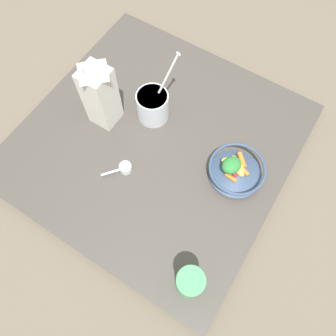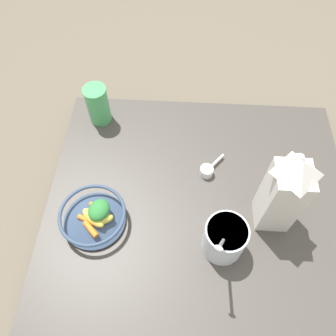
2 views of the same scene
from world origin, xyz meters
The scene contains 7 objects.
ground_plane centered at (0.00, 0.00, 0.00)m, with size 6.00×6.00×0.00m, color #665B4C.
countertop centered at (0.00, 0.00, 0.02)m, with size 0.90×0.90×0.04m.
fruit_bowl centered at (0.29, 0.03, 0.08)m, with size 0.19×0.19×0.08m.
milk_carton centered at (-0.20, -0.02, 0.18)m, with size 0.09×0.09×0.29m.
yogurt_tub centered at (-0.06, 0.08, 0.10)m, with size 0.11×0.16×0.26m.
drinking_cup centered at (0.34, -0.36, 0.11)m, with size 0.08×0.08×0.14m.
measuring_scoop centered at (-0.03, -0.15, 0.05)m, with size 0.08×0.09×0.03m.
Camera 1 is at (0.33, -0.45, 1.05)m, focal length 35.00 mm.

